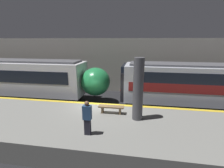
# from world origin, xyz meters

# --- Properties ---
(ground_plane) EXTENTS (120.00, 120.00, 0.00)m
(ground_plane) POSITION_xyz_m (0.00, 0.00, 0.00)
(ground_plane) COLOR black
(platform) EXTENTS (40.00, 5.26, 1.10)m
(platform) POSITION_xyz_m (0.00, -2.63, 0.54)
(platform) COLOR slate
(platform) RESTS_ON ground
(station_rear_barrier) EXTENTS (50.00, 0.15, 5.45)m
(station_rear_barrier) POSITION_xyz_m (0.00, 6.66, 2.73)
(station_rear_barrier) COLOR #9E998E
(station_rear_barrier) RESTS_ON ground
(support_pillar_near) EXTENTS (0.55, 0.55, 3.35)m
(support_pillar_near) POSITION_xyz_m (2.51, -2.02, 2.77)
(support_pillar_near) COLOR #47474C
(support_pillar_near) RESTS_ON platform
(train_modern) EXTENTS (19.56, 2.84, 3.60)m
(train_modern) POSITION_xyz_m (-10.04, 2.77, 1.85)
(train_modern) COLOR black
(train_modern) RESTS_ON ground
(person_waiting) EXTENTS (0.38, 0.24, 1.61)m
(person_waiting) POSITION_xyz_m (0.33, -4.03, 1.93)
(person_waiting) COLOR black
(person_waiting) RESTS_ON platform
(platform_bench) EXTENTS (1.50, 0.40, 0.45)m
(platform_bench) POSITION_xyz_m (0.98, -1.52, 1.43)
(platform_bench) COLOR brown
(platform_bench) RESTS_ON platform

